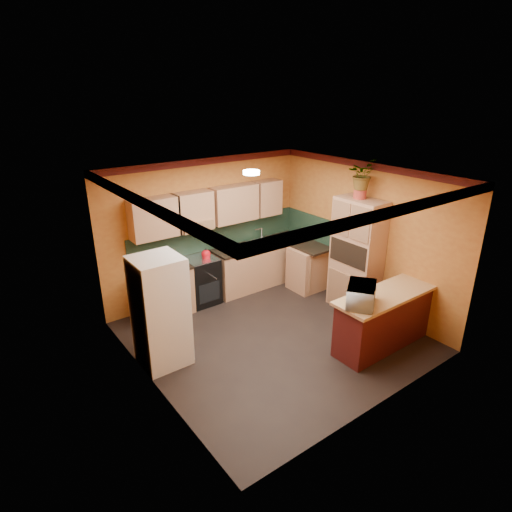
{
  "coord_description": "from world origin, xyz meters",
  "views": [
    {
      "loc": [
        -3.89,
        -4.77,
        3.89
      ],
      "look_at": [
        -0.02,
        0.45,
        1.32
      ],
      "focal_mm": 30.0,
      "sensor_mm": 36.0,
      "label": 1
    }
  ],
  "objects_px": {
    "stove": "(201,281)",
    "microwave": "(361,295)",
    "pantry": "(356,256)",
    "breakfast_bar": "(385,320)",
    "fridge": "(160,312)",
    "base_cabinets_back": "(229,273)"
  },
  "relations": [
    {
      "from": "base_cabinets_back",
      "to": "stove",
      "type": "xyz_separation_m",
      "value": [
        -0.62,
        -0.0,
        0.02
      ]
    },
    {
      "from": "microwave",
      "to": "fridge",
      "type": "bearing_deg",
      "value": 108.09
    },
    {
      "from": "fridge",
      "to": "microwave",
      "type": "distance_m",
      "value": 2.93
    },
    {
      "from": "stove",
      "to": "pantry",
      "type": "bearing_deg",
      "value": -40.93
    },
    {
      "from": "stove",
      "to": "microwave",
      "type": "bearing_deg",
      "value": -72.37
    },
    {
      "from": "fridge",
      "to": "microwave",
      "type": "relative_size",
      "value": 2.96
    },
    {
      "from": "pantry",
      "to": "stove",
      "type": "bearing_deg",
      "value": 139.07
    },
    {
      "from": "base_cabinets_back",
      "to": "breakfast_bar",
      "type": "bearing_deg",
      "value": -71.99
    },
    {
      "from": "base_cabinets_back",
      "to": "breakfast_bar",
      "type": "distance_m",
      "value": 3.18
    },
    {
      "from": "pantry",
      "to": "breakfast_bar",
      "type": "relative_size",
      "value": 1.17
    },
    {
      "from": "pantry",
      "to": "microwave",
      "type": "height_order",
      "value": "pantry"
    },
    {
      "from": "base_cabinets_back",
      "to": "microwave",
      "type": "height_order",
      "value": "microwave"
    },
    {
      "from": "fridge",
      "to": "breakfast_bar",
      "type": "height_order",
      "value": "fridge"
    },
    {
      "from": "fridge",
      "to": "microwave",
      "type": "height_order",
      "value": "fridge"
    },
    {
      "from": "base_cabinets_back",
      "to": "stove",
      "type": "bearing_deg",
      "value": -180.0
    },
    {
      "from": "pantry",
      "to": "microwave",
      "type": "bearing_deg",
      "value": -136.68
    },
    {
      "from": "fridge",
      "to": "stove",
      "type": "bearing_deg",
      "value": 43.08
    },
    {
      "from": "stove",
      "to": "microwave",
      "type": "relative_size",
      "value": 1.58
    },
    {
      "from": "breakfast_bar",
      "to": "base_cabinets_back",
      "type": "bearing_deg",
      "value": 108.01
    },
    {
      "from": "stove",
      "to": "pantry",
      "type": "relative_size",
      "value": 0.43
    },
    {
      "from": "pantry",
      "to": "breakfast_bar",
      "type": "bearing_deg",
      "value": -116.26
    },
    {
      "from": "stove",
      "to": "fridge",
      "type": "xyz_separation_m",
      "value": [
        -1.43,
        -1.34,
        0.39
      ]
    }
  ]
}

